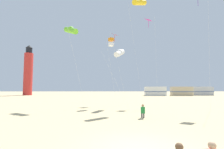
{
  "coord_description": "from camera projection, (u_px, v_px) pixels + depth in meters",
  "views": [
    {
      "loc": [
        -1.18,
        -7.03,
        2.54
      ],
      "look_at": [
        -0.82,
        13.89,
        4.16
      ],
      "focal_mm": 26.92,
      "sensor_mm": 36.0,
      "label": 1
    }
  ],
  "objects": [
    {
      "name": "kite_tube_gold",
      "position": [
        140.0,
        2.0,
        21.13
      ],
      "size": [
        2.62,
        2.64,
        13.98
      ],
      "color": "silver",
      "rests_on": "ground"
    },
    {
      "name": "kite_flyer_standing",
      "position": [
        143.0,
        111.0,
        13.87
      ],
      "size": [
        0.39,
        0.54,
        1.16
      ],
      "rotation": [
        0.0,
        0.0,
        2.97
      ],
      "color": "#238438",
      "rests_on": "ground"
    },
    {
      "name": "lighthouse_distant",
      "position": [
        28.0,
        72.0,
        55.88
      ],
      "size": [
        2.8,
        2.8,
        16.8
      ],
      "color": "red",
      "rests_on": "ground"
    },
    {
      "name": "rv_van_white",
      "position": [
        155.0,
        91.0,
        52.07
      ],
      "size": [
        6.59,
        2.8,
        2.8
      ],
      "rotation": [
        0.0,
        0.0,
        -0.07
      ],
      "color": "white",
      "rests_on": "ground"
    },
    {
      "name": "kite_diamond_scarlet",
      "position": [
        115.0,
        37.0,
        27.42
      ],
      "size": [
        2.76,
        2.56,
        11.44
      ],
      "color": "silver",
      "rests_on": "ground"
    },
    {
      "name": "kite_tube_white",
      "position": [
        119.0,
        53.0,
        21.66
      ],
      "size": [
        3.2,
        3.56,
        7.7
      ],
      "color": "silver",
      "rests_on": "ground"
    },
    {
      "name": "kite_box_orange",
      "position": [
        111.0,
        42.0,
        23.37
      ],
      "size": [
        1.45,
        1.19,
        9.43
      ],
      "color": "silver",
      "rests_on": "ground"
    },
    {
      "name": "rv_van_silver",
      "position": [
        202.0,
        91.0,
        54.43
      ],
      "size": [
        6.51,
        2.54,
        2.8
      ],
      "rotation": [
        0.0,
        0.0,
        0.03
      ],
      "color": "#B7BABF",
      "rests_on": "ground"
    },
    {
      "name": "rv_van_tan",
      "position": [
        181.0,
        91.0,
        52.21
      ],
      "size": [
        6.5,
        2.52,
        2.8
      ],
      "rotation": [
        0.0,
        0.0,
        -0.03
      ],
      "color": "#C6B28C",
      "rests_on": "ground"
    },
    {
      "name": "kite_diamond_magenta",
      "position": [
        149.0,
        24.0,
        25.33
      ],
      "size": [
        1.95,
        1.95,
        12.97
      ],
      "color": "silver",
      "rests_on": "ground"
    },
    {
      "name": "kite_diamond_violet",
      "position": [
        199.0,
        2.0,
        19.43
      ],
      "size": [
        1.81,
        1.81,
        13.37
      ],
      "color": "silver",
      "rests_on": "ground"
    },
    {
      "name": "kite_tube_lime",
      "position": [
        71.0,
        30.0,
        21.49
      ],
      "size": [
        3.13,
        3.13,
        10.56
      ],
      "color": "silver",
      "rests_on": "ground"
    }
  ]
}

